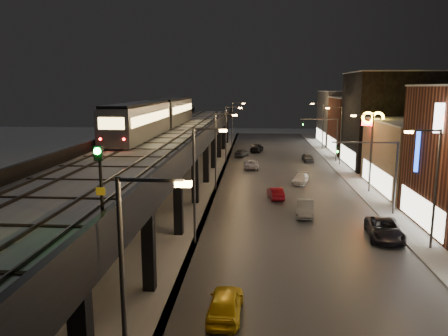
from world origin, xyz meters
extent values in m
cube|color=#46474D|center=(7.50, 35.00, 0.03)|extent=(17.00, 120.00, 0.06)
cube|color=#9FA1A8|center=(17.50, 35.00, 0.07)|extent=(4.00, 120.00, 0.14)
cube|color=#9FA1A8|center=(-6.00, 35.00, 0.03)|extent=(11.00, 120.00, 0.06)
cube|color=black|center=(-6.00, 32.00, 5.80)|extent=(9.00, 100.00, 1.00)
cube|color=black|center=(-9.70, 5.00, 2.65)|extent=(0.70, 0.70, 5.30)
cube|color=black|center=(-2.30, 5.00, 2.65)|extent=(0.70, 0.70, 5.30)
cube|color=black|center=(-6.00, 5.00, 5.15)|extent=(8.00, 0.60, 0.50)
cube|color=black|center=(-9.70, 15.00, 2.65)|extent=(0.70, 0.70, 5.30)
cube|color=black|center=(-2.30, 15.00, 2.65)|extent=(0.70, 0.70, 5.30)
cube|color=black|center=(-6.00, 15.00, 5.15)|extent=(8.00, 0.60, 0.50)
cube|color=black|center=(-9.70, 25.00, 2.65)|extent=(0.70, 0.70, 5.30)
cube|color=black|center=(-2.30, 25.00, 2.65)|extent=(0.70, 0.70, 5.30)
cube|color=black|center=(-6.00, 25.00, 5.15)|extent=(8.00, 0.60, 0.50)
cube|color=black|center=(-9.70, 35.00, 2.65)|extent=(0.70, 0.70, 5.30)
cube|color=black|center=(-2.30, 35.00, 2.65)|extent=(0.70, 0.70, 5.30)
cube|color=black|center=(-6.00, 35.00, 5.15)|extent=(8.00, 0.60, 0.50)
cube|color=black|center=(-9.70, 45.00, 2.65)|extent=(0.70, 0.70, 5.30)
cube|color=black|center=(-2.30, 45.00, 2.65)|extent=(0.70, 0.70, 5.30)
cube|color=black|center=(-6.00, 45.00, 5.15)|extent=(8.00, 0.60, 0.50)
cube|color=black|center=(-9.70, 55.00, 2.65)|extent=(0.70, 0.70, 5.30)
cube|color=black|center=(-2.30, 55.00, 2.65)|extent=(0.70, 0.70, 5.30)
cube|color=black|center=(-6.00, 55.00, 5.15)|extent=(8.00, 0.60, 0.50)
cube|color=black|center=(-9.70, 65.00, 2.65)|extent=(0.70, 0.70, 5.30)
cube|color=black|center=(-2.30, 65.00, 2.65)|extent=(0.70, 0.70, 5.30)
cube|color=black|center=(-6.00, 65.00, 5.15)|extent=(8.00, 0.60, 0.50)
cube|color=black|center=(-9.70, 75.00, 2.65)|extent=(0.70, 0.70, 5.30)
cube|color=black|center=(-2.30, 75.00, 2.65)|extent=(0.70, 0.70, 5.30)
cube|color=black|center=(-6.00, 75.00, 5.15)|extent=(8.00, 0.60, 0.50)
cube|color=#B2B7C1|center=(-6.00, 32.00, 6.38)|extent=(8.40, 100.00, 0.16)
cube|color=#332D28|center=(-9.22, 32.00, 6.54)|extent=(0.08, 98.00, 0.16)
cube|color=#332D28|center=(-7.78, 32.00, 6.54)|extent=(0.08, 98.00, 0.16)
cube|color=#332D28|center=(-4.72, 32.00, 6.54)|extent=(0.08, 98.00, 0.16)
cube|color=#332D28|center=(-3.28, 32.00, 6.54)|extent=(0.08, 98.00, 0.16)
cube|color=black|center=(-6.00, 2.00, 6.49)|extent=(7.80, 0.24, 0.06)
cube|color=black|center=(-6.00, 18.00, 6.49)|extent=(7.80, 0.24, 0.06)
cube|color=black|center=(-6.00, 34.00, 6.49)|extent=(7.80, 0.24, 0.06)
cube|color=black|center=(-6.00, 50.00, 6.49)|extent=(7.80, 0.24, 0.06)
cube|color=black|center=(-6.00, 66.00, 6.49)|extent=(7.80, 0.24, 0.06)
cube|color=black|center=(-1.65, 32.00, 6.85)|extent=(0.30, 100.00, 1.10)
cube|color=black|center=(-10.35, 32.00, 6.85)|extent=(0.30, 100.00, 1.10)
cube|color=white|center=(17.95, 18.00, 1.60)|extent=(0.10, 9.60, 2.40)
cube|color=#836C54|center=(24.00, 32.00, 4.00)|extent=(12.00, 15.00, 8.00)
cube|color=white|center=(17.95, 32.00, 1.60)|extent=(0.10, 12.00, 2.40)
cube|color=#B2B7C1|center=(24.00, 32.00, 8.08)|extent=(12.20, 15.20, 0.16)
cube|color=black|center=(24.00, 48.00, 7.00)|extent=(12.00, 13.00, 14.00)
cube|color=white|center=(17.95, 48.00, 1.60)|extent=(0.10, 10.40, 2.40)
cube|color=#B2B7C1|center=(24.00, 48.00, 14.08)|extent=(12.20, 13.20, 0.16)
cube|color=#572B1E|center=(24.00, 62.00, 5.00)|extent=(12.00, 12.00, 10.00)
cube|color=white|center=(17.95, 62.00, 1.60)|extent=(0.10, 9.60, 2.40)
cube|color=#B2B7C1|center=(24.00, 62.00, 10.08)|extent=(12.20, 12.20, 0.16)
cube|color=#4E4E4E|center=(24.00, 76.00, 5.50)|extent=(12.00, 16.00, 11.00)
cube|color=white|center=(17.95, 76.00, 1.60)|extent=(0.10, 12.80, 2.40)
cube|color=#B2B7C1|center=(24.00, 76.00, 11.08)|extent=(12.20, 16.20, 0.16)
cylinder|color=#38383A|center=(-0.70, -5.00, 4.50)|extent=(0.18, 0.18, 9.00)
cube|color=#38383A|center=(0.40, -5.00, 8.90)|extent=(2.20, 0.12, 0.12)
cube|color=#FFAC54|center=(1.50, -5.00, 8.78)|extent=(0.55, 0.28, 0.18)
cylinder|color=#38383A|center=(-0.70, 13.00, 4.50)|extent=(0.18, 0.18, 9.00)
cube|color=#38383A|center=(0.40, 13.00, 8.90)|extent=(2.20, 0.12, 0.12)
cube|color=#FFAC54|center=(1.50, 13.00, 8.78)|extent=(0.55, 0.28, 0.18)
cylinder|color=#38383A|center=(17.00, 13.00, 4.50)|extent=(0.18, 0.18, 9.00)
cube|color=#38383A|center=(15.90, 13.00, 8.90)|extent=(2.20, 0.12, 0.12)
cube|color=#FFAC54|center=(14.80, 13.00, 8.78)|extent=(0.55, 0.28, 0.18)
cylinder|color=#38383A|center=(-0.70, 31.00, 4.50)|extent=(0.18, 0.18, 9.00)
cube|color=#38383A|center=(0.40, 31.00, 8.90)|extent=(2.20, 0.12, 0.12)
cube|color=#FFAC54|center=(1.50, 31.00, 8.78)|extent=(0.55, 0.28, 0.18)
cylinder|color=#38383A|center=(17.00, 31.00, 4.50)|extent=(0.18, 0.18, 9.00)
cube|color=#38383A|center=(15.90, 31.00, 8.90)|extent=(2.20, 0.12, 0.12)
cube|color=#FFAC54|center=(14.80, 31.00, 8.78)|extent=(0.55, 0.28, 0.18)
cylinder|color=#38383A|center=(-0.70, 49.00, 4.50)|extent=(0.18, 0.18, 9.00)
cube|color=#38383A|center=(0.40, 49.00, 8.90)|extent=(2.20, 0.12, 0.12)
cube|color=#FFAC54|center=(1.50, 49.00, 8.78)|extent=(0.55, 0.28, 0.18)
cylinder|color=#38383A|center=(17.00, 49.00, 4.50)|extent=(0.18, 0.18, 9.00)
cube|color=#38383A|center=(15.90, 49.00, 8.90)|extent=(2.20, 0.12, 0.12)
cube|color=#FFAC54|center=(14.80, 49.00, 8.78)|extent=(0.55, 0.28, 0.18)
cylinder|color=#38383A|center=(-0.70, 67.00, 4.50)|extent=(0.18, 0.18, 9.00)
cube|color=#38383A|center=(0.40, 67.00, 8.90)|extent=(2.20, 0.12, 0.12)
cube|color=#FFAC54|center=(1.50, 67.00, 8.78)|extent=(0.55, 0.28, 0.18)
cylinder|color=#38383A|center=(17.00, 67.00, 4.50)|extent=(0.18, 0.18, 9.00)
cube|color=#38383A|center=(15.90, 67.00, 8.90)|extent=(2.20, 0.12, 0.12)
cube|color=#FFAC54|center=(14.80, 67.00, 8.78)|extent=(0.55, 0.28, 0.18)
cylinder|color=#38383A|center=(17.00, 22.00, 3.50)|extent=(0.20, 0.20, 7.00)
cube|color=#38383A|center=(14.00, 22.00, 6.90)|extent=(6.00, 0.12, 0.12)
imported|color=black|center=(11.50, 22.00, 6.40)|extent=(0.20, 0.16, 1.00)
sphere|color=#0CFF26|center=(11.50, 21.85, 6.15)|extent=(0.18, 0.18, 0.18)
cylinder|color=#38383A|center=(17.00, 52.00, 3.50)|extent=(0.20, 0.20, 7.00)
cube|color=#38383A|center=(14.00, 52.00, 6.90)|extent=(6.00, 0.12, 0.12)
imported|color=black|center=(11.50, 52.00, 6.40)|extent=(0.20, 0.16, 1.00)
sphere|color=#0CFF26|center=(11.50, 51.85, 6.15)|extent=(0.18, 0.18, 0.18)
cube|color=gray|center=(-8.50, 26.96, 8.34)|extent=(3.03, 18.28, 3.45)
cube|color=black|center=(-8.50, 26.96, 10.20)|extent=(2.72, 17.75, 0.26)
cube|color=#FFD170|center=(-10.02, 26.96, 8.81)|extent=(0.05, 16.71, 0.94)
cube|color=#FFD170|center=(-6.98, 26.96, 8.81)|extent=(0.05, 16.71, 0.94)
cube|color=gray|center=(-8.50, 46.47, 8.34)|extent=(3.03, 18.28, 3.45)
cube|color=black|center=(-8.50, 46.47, 10.20)|extent=(2.72, 17.75, 0.26)
cube|color=#FFD170|center=(-10.02, 46.47, 8.81)|extent=(0.05, 16.71, 0.94)
cube|color=#FFD170|center=(-6.98, 46.47, 8.81)|extent=(0.05, 16.71, 0.94)
cube|color=#FFD170|center=(-8.50, 17.81, 8.87)|extent=(2.30, 0.05, 1.04)
sphere|color=#FF0C0C|center=(-9.54, 17.79, 7.51)|extent=(0.21, 0.21, 0.21)
sphere|color=#FF0C0C|center=(-7.46, 17.79, 7.51)|extent=(0.21, 0.21, 0.21)
cylinder|color=black|center=(-2.10, -2.76, 8.16)|extent=(0.12, 0.12, 3.09)
cube|color=black|center=(-2.10, -2.88, 9.45)|extent=(0.33, 0.19, 0.57)
sphere|color=#0CFF26|center=(-2.10, -3.00, 9.55)|extent=(0.27, 0.27, 0.27)
cube|color=gold|center=(-2.10, -2.86, 7.96)|extent=(0.36, 0.04, 0.31)
imported|color=gold|center=(2.41, 2.18, 0.73)|extent=(1.89, 4.35, 1.46)
imported|color=maroon|center=(6.12, 27.19, 0.63)|extent=(1.87, 3.99, 1.26)
imported|color=silver|center=(3.35, 44.94, 0.63)|extent=(2.22, 4.62, 1.27)
imported|color=black|center=(4.19, 62.25, 0.70)|extent=(2.77, 5.11, 1.41)
imported|color=#41464C|center=(1.55, 56.46, 0.67)|extent=(2.69, 4.22, 1.34)
imported|color=slate|center=(8.60, 21.01, 0.73)|extent=(2.01, 4.56, 1.46)
imported|color=black|center=(14.20, 15.07, 0.77)|extent=(3.15, 5.77, 1.53)
imported|color=white|center=(9.62, 35.08, 0.61)|extent=(2.79, 4.51, 1.22)
imported|color=#515358|center=(12.42, 51.66, 0.67)|extent=(1.80, 3.99, 1.33)
cylinder|color=#38383A|center=(18.00, 34.98, 3.65)|extent=(0.24, 0.24, 7.30)
cube|color=#FF0C0C|center=(18.00, 34.98, 7.58)|extent=(2.56, 0.25, 0.46)
torus|color=gold|center=(17.41, 34.98, 8.31)|extent=(1.49, 0.76, 1.48)
torus|color=gold|center=(18.59, 34.98, 8.31)|extent=(1.49, 0.76, 1.48)
cylinder|color=#38383A|center=(18.50, 15.12, 4.72)|extent=(0.28, 0.28, 9.44)
cylinder|color=#38383A|center=(18.50, 19.44, 2.48)|extent=(0.28, 0.28, 4.96)
cube|color=#154AFC|center=(18.50, 19.44, 6.45)|extent=(1.59, 0.35, 3.57)
camera|label=1|loc=(3.84, -18.91, 11.92)|focal=35.00mm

